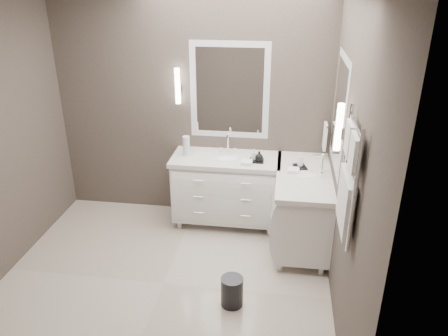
# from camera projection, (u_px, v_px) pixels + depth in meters

# --- Properties ---
(floor) EXTENTS (3.20, 3.00, 0.01)m
(floor) POSITION_uv_depth(u_px,v_px,m) (163.00, 284.00, 4.25)
(floor) COLOR beige
(floor) RESTS_ON ground
(wall_back) EXTENTS (3.20, 0.01, 2.70)m
(wall_back) POSITION_uv_depth(u_px,v_px,m) (191.00, 106.00, 5.05)
(wall_back) COLOR #473F39
(wall_back) RESTS_ON floor
(wall_front) EXTENTS (3.20, 0.01, 2.70)m
(wall_front) POSITION_uv_depth(u_px,v_px,m) (75.00, 262.00, 2.34)
(wall_front) COLOR #473F39
(wall_front) RESTS_ON floor
(wall_right) EXTENTS (0.01, 3.00, 2.70)m
(wall_right) POSITION_uv_depth(u_px,v_px,m) (349.00, 166.00, 3.49)
(wall_right) COLOR #473F39
(wall_right) RESTS_ON floor
(vanity_back) EXTENTS (1.24, 0.59, 0.97)m
(vanity_back) POSITION_uv_depth(u_px,v_px,m) (226.00, 186.00, 5.10)
(vanity_back) COLOR white
(vanity_back) RESTS_ON floor
(vanity_right) EXTENTS (0.59, 1.24, 0.97)m
(vanity_right) POSITION_uv_depth(u_px,v_px,m) (303.00, 204.00, 4.69)
(vanity_right) COLOR white
(vanity_right) RESTS_ON floor
(mirror_back) EXTENTS (0.90, 0.02, 1.10)m
(mirror_back) POSITION_uv_depth(u_px,v_px,m) (229.00, 91.00, 4.90)
(mirror_back) COLOR white
(mirror_back) RESTS_ON wall_back
(mirror_right) EXTENTS (0.02, 0.90, 1.10)m
(mirror_right) POSITION_uv_depth(u_px,v_px,m) (339.00, 113.00, 4.13)
(mirror_right) COLOR white
(mirror_right) RESTS_ON wall_right
(sconce_back) EXTENTS (0.06, 0.06, 0.40)m
(sconce_back) POSITION_uv_depth(u_px,v_px,m) (178.00, 87.00, 4.90)
(sconce_back) COLOR white
(sconce_back) RESTS_ON wall_back
(sconce_right) EXTENTS (0.06, 0.06, 0.40)m
(sconce_right) POSITION_uv_depth(u_px,v_px,m) (339.00, 128.00, 3.60)
(sconce_right) COLOR white
(sconce_right) RESTS_ON wall_right
(towel_bar_corner) EXTENTS (0.03, 0.22, 0.30)m
(towel_bar_corner) POSITION_uv_depth(u_px,v_px,m) (325.00, 136.00, 4.82)
(towel_bar_corner) COLOR white
(towel_bar_corner) RESTS_ON wall_right
(towel_ladder) EXTENTS (0.06, 0.58, 0.90)m
(towel_ladder) POSITION_uv_depth(u_px,v_px,m) (348.00, 183.00, 3.12)
(towel_ladder) COLOR white
(towel_ladder) RESTS_ON wall_right
(waste_bin) EXTENTS (0.25, 0.25, 0.28)m
(waste_bin) POSITION_uv_depth(u_px,v_px,m) (232.00, 291.00, 3.93)
(waste_bin) COLOR black
(waste_bin) RESTS_ON floor
(amenity_tray_back) EXTENTS (0.16, 0.12, 0.02)m
(amenity_tray_back) POSITION_uv_depth(u_px,v_px,m) (256.00, 161.00, 4.83)
(amenity_tray_back) COLOR black
(amenity_tray_back) RESTS_ON vanity_back
(amenity_tray_right) EXTENTS (0.16, 0.19, 0.02)m
(amenity_tray_right) POSITION_uv_depth(u_px,v_px,m) (300.00, 167.00, 4.67)
(amenity_tray_right) COLOR black
(amenity_tray_right) RESTS_ON vanity_right
(water_bottle) EXTENTS (0.09, 0.09, 0.23)m
(water_bottle) POSITION_uv_depth(u_px,v_px,m) (186.00, 146.00, 4.96)
(water_bottle) COLOR silver
(water_bottle) RESTS_ON vanity_back
(soap_bottle_a) EXTENTS (0.06, 0.06, 0.12)m
(soap_bottle_a) POSITION_uv_depth(u_px,v_px,m) (254.00, 154.00, 4.82)
(soap_bottle_a) COLOR white
(soap_bottle_a) RESTS_ON amenity_tray_back
(soap_bottle_b) EXTENTS (0.11, 0.11, 0.11)m
(soap_bottle_b) POSITION_uv_depth(u_px,v_px,m) (259.00, 156.00, 4.77)
(soap_bottle_b) COLOR black
(soap_bottle_b) RESTS_ON amenity_tray_back
(soap_bottle_c) EXTENTS (0.06, 0.06, 0.16)m
(soap_bottle_c) POSITION_uv_depth(u_px,v_px,m) (301.00, 159.00, 4.63)
(soap_bottle_c) COLOR white
(soap_bottle_c) RESTS_ON amenity_tray_right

